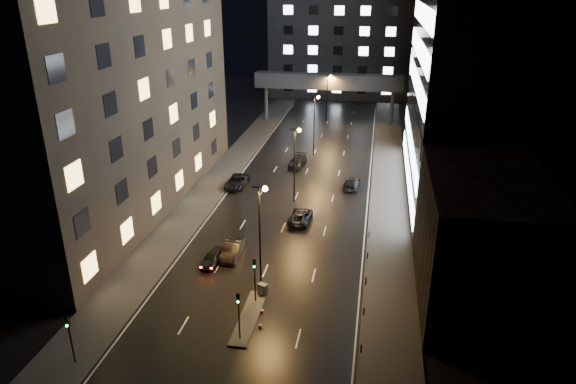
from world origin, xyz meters
name	(u,v)px	position (x,y,z in m)	size (l,w,h in m)	color
ground	(307,171)	(0.00, 40.00, 0.00)	(160.00, 160.00, 0.00)	black
sidewalk_left	(220,177)	(-12.50, 35.00, 0.07)	(5.00, 110.00, 0.15)	#383533
sidewalk_right	(389,188)	(12.50, 35.00, 0.07)	(5.00, 110.00, 0.15)	#383533
building_left	(103,48)	(-22.50, 24.00, 20.00)	(15.00, 48.00, 40.00)	#2D2319
building_right_low	(480,239)	(20.00, 9.00, 6.00)	(10.00, 18.00, 12.00)	black
building_right_glass	(505,23)	(25.00, 36.00, 22.50)	(20.00, 36.00, 45.00)	black
building_far	(340,45)	(0.00, 98.00, 12.50)	(34.00, 14.00, 25.00)	#333335
skybridge	(328,82)	(0.00, 70.00, 8.34)	(30.00, 3.00, 10.00)	#333335
median_island	(249,317)	(0.30, 2.00, 0.07)	(1.60, 8.00, 0.15)	#383533
traffic_signal_near	(255,273)	(0.30, 4.49, 3.09)	(0.28, 0.34, 4.40)	black
traffic_signal_far	(239,309)	(0.30, -1.01, 3.09)	(0.28, 0.34, 4.40)	black
traffic_signal_corner	(69,333)	(-11.50, -6.01, 2.94)	(0.28, 0.34, 4.40)	black
bollard_row	(365,296)	(10.20, 6.50, 0.45)	(0.12, 25.12, 0.90)	black
streetlight_near	(261,222)	(0.16, 8.00, 6.50)	(1.45, 0.50, 10.15)	black
streetlight_mid_a	(296,156)	(0.16, 28.00, 6.50)	(1.45, 0.50, 10.15)	black
streetlight_mid_b	(315,118)	(0.16, 48.00, 6.50)	(1.45, 0.50, 10.15)	black
streetlight_far	(328,93)	(0.16, 68.00, 6.50)	(1.45, 0.50, 10.15)	black
car_away_a	(213,258)	(-5.72, 10.46, 0.71)	(1.67, 4.14, 1.41)	black
car_away_b	(233,249)	(-4.07, 12.39, 0.82)	(1.73, 4.96, 1.64)	black
car_away_c	(237,182)	(-9.00, 31.85, 0.77)	(2.57, 5.56, 1.55)	black
car_away_d	(298,162)	(-1.79, 42.00, 0.78)	(2.17, 5.34, 1.55)	black
car_toward_a	(301,216)	(1.77, 22.10, 0.72)	(2.40, 5.21, 1.45)	black
car_toward_b	(352,183)	(7.26, 34.29, 0.74)	(2.08, 5.13, 1.49)	black
utility_cabinet	(263,289)	(0.70, 5.70, 0.68)	(0.83, 0.57, 1.06)	#535255
cone_a	(262,311)	(1.24, 2.96, 0.22)	(0.37, 0.37, 0.45)	#FF370D
cone_b	(260,326)	(1.57, 0.80, 0.27)	(0.38, 0.38, 0.54)	orange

